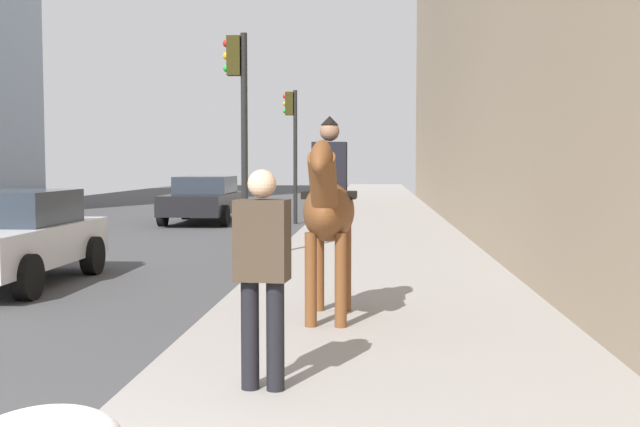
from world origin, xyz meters
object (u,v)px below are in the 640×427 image
(mounted_horse_near, at_px, (329,208))
(traffic_light_far_curb, at_px, (292,135))
(pedestrian_greeting, at_px, (262,264))
(car_near_lane, at_px, (8,237))
(car_mid_lane, at_px, (204,199))
(traffic_light_near_curb, at_px, (240,112))

(mounted_horse_near, bearing_deg, traffic_light_far_curb, -171.13)
(pedestrian_greeting, height_order, traffic_light_far_curb, traffic_light_far_curb)
(mounted_horse_near, distance_m, car_near_lane, 5.85)
(traffic_light_far_curb, bearing_deg, mounted_horse_near, -172.40)
(car_mid_lane, distance_m, traffic_light_near_curb, 10.47)
(pedestrian_greeting, relative_size, traffic_light_far_curb, 0.42)
(car_mid_lane, xyz_separation_m, traffic_light_far_curb, (-0.29, -2.80, 1.96))
(pedestrian_greeting, distance_m, traffic_light_far_curb, 17.68)
(mounted_horse_near, bearing_deg, pedestrian_greeting, -6.17)
(traffic_light_near_curb, bearing_deg, car_mid_lane, 16.17)
(mounted_horse_near, bearing_deg, car_mid_lane, -161.23)
(mounted_horse_near, xyz_separation_m, traffic_light_far_curb, (14.86, 1.98, 1.33))
(mounted_horse_near, height_order, car_mid_lane, mounted_horse_near)
(traffic_light_near_curb, bearing_deg, traffic_light_far_curb, 0.40)
(pedestrian_greeting, xyz_separation_m, traffic_light_far_curb, (17.53, 1.63, 1.61))
(mounted_horse_near, relative_size, traffic_light_near_curb, 0.54)
(car_near_lane, xyz_separation_m, car_mid_lane, (12.30, -0.30, 0.01))
(traffic_light_near_curb, bearing_deg, car_near_lane, 127.61)
(mounted_horse_near, relative_size, pedestrian_greeting, 1.33)
(mounted_horse_near, height_order, pedestrian_greeting, mounted_horse_near)
(mounted_horse_near, distance_m, car_mid_lane, 15.90)
(car_near_lane, bearing_deg, pedestrian_greeting, 40.31)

